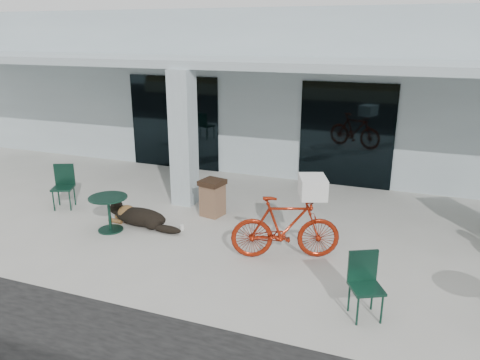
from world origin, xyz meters
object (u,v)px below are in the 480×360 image
at_px(bicycle, 285,227).
at_px(cafe_table_near, 109,214).
at_px(cafe_chair_near, 63,187).
at_px(trash_receptacle, 213,198).
at_px(dog, 140,216).
at_px(cafe_chair_far_a, 366,287).

relative_size(bicycle, cafe_table_near, 2.49).
bearing_deg(cafe_table_near, bicycle, 1.71).
height_order(cafe_chair_near, trash_receptacle, cafe_chair_near).
height_order(dog, cafe_chair_far_a, cafe_chair_far_a).
distance_m(bicycle, cafe_table_near, 3.68).
height_order(dog, cafe_chair_near, cafe_chair_near).
bearing_deg(trash_receptacle, cafe_chair_near, -166.72).
xyz_separation_m(dog, cafe_table_near, (-0.47, -0.41, 0.14)).
relative_size(cafe_chair_near, cafe_chair_far_a, 1.05).
distance_m(dog, trash_receptacle, 1.61).
distance_m(cafe_chair_near, trash_receptacle, 3.48).
xyz_separation_m(cafe_table_near, trash_receptacle, (1.63, 1.51, 0.04)).
relative_size(cafe_table_near, trash_receptacle, 0.95).
bearing_deg(dog, cafe_chair_far_a, -16.15).
bearing_deg(bicycle, cafe_chair_near, 62.86).
bearing_deg(bicycle, trash_receptacle, 34.72).
bearing_deg(dog, cafe_chair_near, 175.79).
relative_size(dog, cafe_chair_near, 1.36).
bearing_deg(bicycle, cafe_chair_far_a, -152.59).
bearing_deg(dog, trash_receptacle, 46.89).
distance_m(cafe_table_near, trash_receptacle, 2.22).
relative_size(bicycle, trash_receptacle, 2.37).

